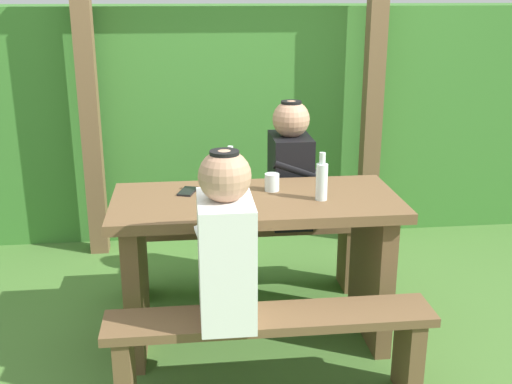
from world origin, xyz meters
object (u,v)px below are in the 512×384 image
Objects in this scene: bench_far at (246,243)px; drinking_glass at (272,182)px; picnic_table at (256,246)px; bench_near at (270,340)px; bottle_left at (231,175)px; bottle_right at (322,180)px; person_black_coat at (290,168)px; cell_phone at (188,191)px; person_white_shirt at (226,243)px.

drinking_glass is (0.09, -0.44, 0.51)m from bench_far.
picnic_table reaches higher than bench_far.
picnic_table is 0.58m from bench_near.
drinking_glass is at bearing 9.52° from bottle_left.
person_black_coat is at bearing 94.69° from bottle_right.
person_black_coat is 8.23× the size of drinking_glass.
drinking_glass is at bearing 48.75° from picnic_table.
bottle_left is (-0.12, 0.61, 0.56)m from bench_near.
bench_far is 5.74× the size of bottle_left.
bench_far is at bearing 69.54° from cell_phone.
bench_far is at bearing 179.27° from person_black_coat.
bench_near is 1.00× the size of bench_far.
bench_far is 0.88m from bottle_right.
bottle_left reaches higher than picnic_table.
cell_phone is at bearing 116.32° from bench_near.
cell_phone is (-0.59, -0.42, 0.01)m from person_black_coat.
bench_far is at bearing 76.08° from bottle_left.
person_black_coat is 0.72m from cell_phone.
bottle_left reaches higher than bench_far.
drinking_glass reaches higher than picnic_table.
bench_near is 16.01× the size of drinking_glass.
bench_near is at bearing -45.98° from cell_phone.
person_white_shirt reaches higher than bottle_right.
cell_phone is at bearing 159.47° from picnic_table.
person_black_coat reaches higher than bench_far.
bench_near is at bearing -122.82° from bottle_right.
person_black_coat is at bearing 69.00° from drinking_glass.
person_white_shirt is at bearing -136.05° from bottle_right.
bench_far is (0.00, 0.54, -0.21)m from picnic_table.
picnic_table is 0.62m from person_white_shirt.
picnic_table reaches higher than bench_near.
person_white_shirt is 1.17m from person_black_coat.
bottle_right reaches higher than drinking_glass.
bottle_right is 0.67m from cell_phone.
bench_near is 1.95× the size of person_black_coat.
cell_phone is (-0.42, 0.02, -0.04)m from drinking_glass.
person_black_coat is at bearing 51.27° from bottle_left.
bottle_left is 1.04× the size of bottle_right.
person_white_shirt is 0.68m from cell_phone.
person_white_shirt reaches higher than picnic_table.
person_black_coat reaches higher than cell_phone.
bench_far is at bearing 90.00° from bench_near.
bench_far is (0.00, 1.09, 0.00)m from bench_near.
bench_near is 0.49m from person_white_shirt.
person_white_shirt is at bearing -59.93° from cell_phone.
bottle_right is at bearing 43.95° from person_white_shirt.
bottle_left is at bearing 83.72° from person_white_shirt.
person_black_coat is (0.44, 1.08, 0.00)m from person_white_shirt.
picnic_table is 0.38m from bottle_left.
cell_phone is at bearing 177.58° from drinking_glass.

